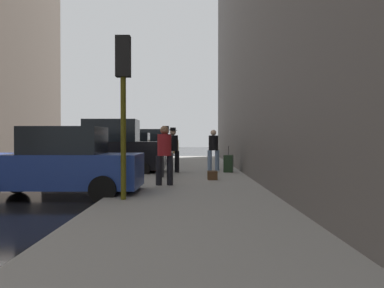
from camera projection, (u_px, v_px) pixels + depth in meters
The scene contains 15 objects.
sidewalk at pixel (193, 187), 12.61m from camera, with size 4.00×40.00×0.15m, color gray.
parked_blue_sedan at pixel (60, 164), 10.77m from camera, with size 4.22×2.09×1.79m.
parked_black_suv at pixel (109, 150), 17.09m from camera, with size 4.61×2.09×2.25m.
parked_gray_coupe at pixel (129, 151), 22.43m from camera, with size 4.23×2.12×1.79m.
parked_silver_sedan at pixel (143, 148), 28.56m from camera, with size 4.27×2.19×1.79m.
parked_bronze_suv at pixel (152, 144), 35.10m from camera, with size 4.63×2.13×2.25m.
parked_dark_green_sedan at pixel (158, 145), 41.01m from camera, with size 4.26×2.18×1.79m.
fire_hydrant at pixel (156, 163), 17.68m from camera, with size 0.42×0.22×0.70m.
traffic_light at pixel (125, 81), 9.40m from camera, with size 0.32×0.32×3.60m.
pedestrian_in_jeans at pixel (215, 148), 17.87m from camera, with size 0.52×0.45×1.71m.
pedestrian_with_beanie at pixel (167, 149), 14.76m from camera, with size 0.53×0.47×1.78m.
pedestrian_in_red_jacket at pixel (166, 152), 12.29m from camera, with size 0.52×0.45×1.71m.
pedestrian_with_fedora at pixel (174, 148), 16.92m from camera, with size 0.52×0.46×1.78m.
rolling_suitcase at pixel (230, 164), 17.11m from camera, with size 0.44×0.61×1.04m.
duffel_bag at pixel (214, 175), 13.98m from camera, with size 0.32×0.44×0.28m.
Camera 1 is at (6.01, -12.59, 1.50)m, focal length 40.00 mm.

